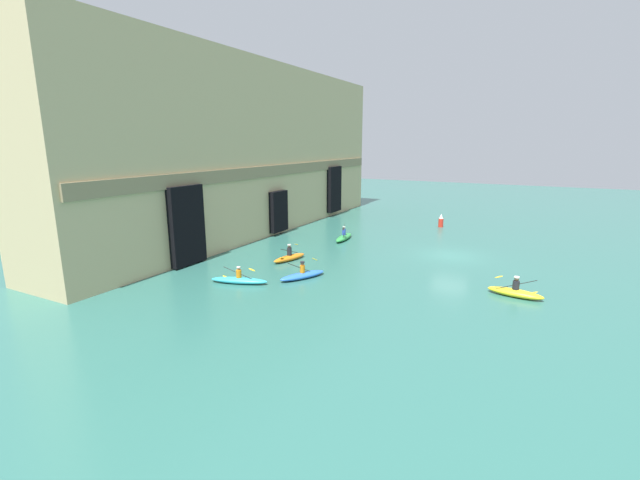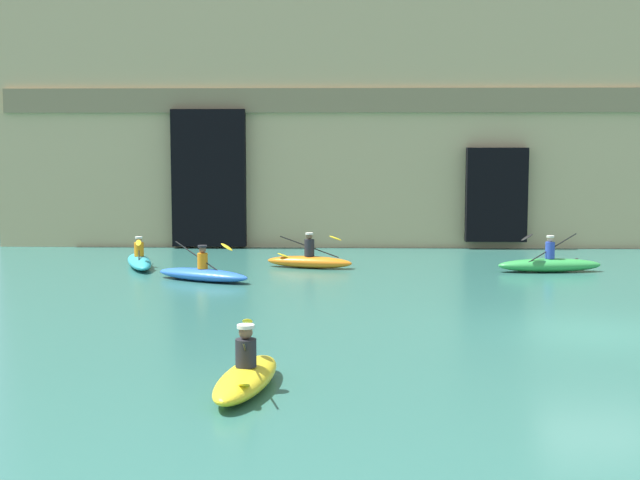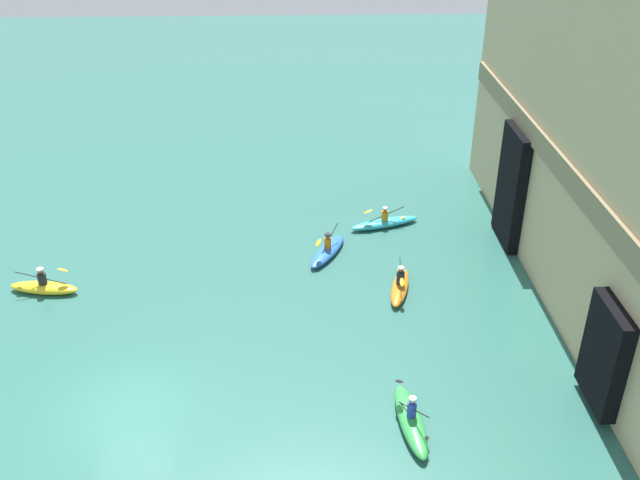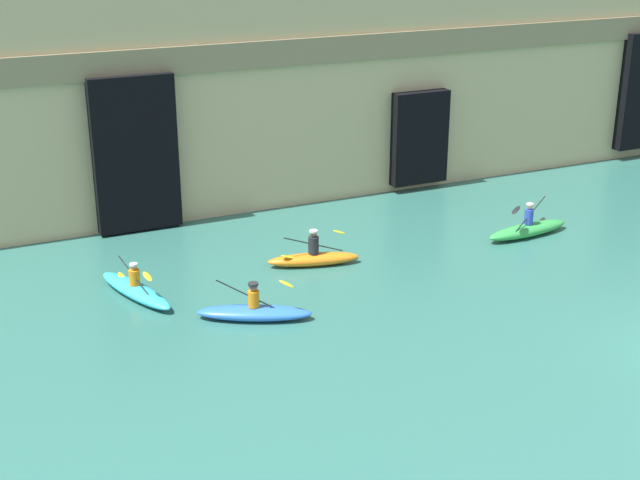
{
  "view_description": "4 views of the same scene",
  "coord_description": "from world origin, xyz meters",
  "px_view_note": "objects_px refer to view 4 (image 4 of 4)",
  "views": [
    {
      "loc": [
        -31.5,
        -5.58,
        8.2
      ],
      "look_at": [
        -7.81,
        6.83,
        2.04
      ],
      "focal_mm": 24.0,
      "sensor_mm": 36.0,
      "label": 1
    },
    {
      "loc": [
        -5.56,
        -19.25,
        4.15
      ],
      "look_at": [
        -6.32,
        8.78,
        1.05
      ],
      "focal_mm": 50.0,
      "sensor_mm": 36.0,
      "label": 2
    },
    {
      "loc": [
        17.75,
        5.66,
        16.29
      ],
      "look_at": [
        -6.77,
        6.56,
        2.47
      ],
      "focal_mm": 40.0,
      "sensor_mm": 36.0,
      "label": 3
    },
    {
      "loc": [
        -17.44,
        -13.72,
        10.67
      ],
      "look_at": [
        -7.95,
        6.69,
        2.14
      ],
      "focal_mm": 50.0,
      "sensor_mm": 36.0,
      "label": 4
    }
  ],
  "objects_px": {
    "kayak_cyan": "(135,289)",
    "kayak_blue": "(254,312)",
    "kayak_orange": "(314,258)",
    "kayak_green": "(528,229)"
  },
  "relations": [
    {
      "from": "kayak_cyan",
      "to": "kayak_orange",
      "type": "xyz_separation_m",
      "value": [
        5.66,
        -0.02,
        0.04
      ]
    },
    {
      "from": "kayak_green",
      "to": "kayak_cyan",
      "type": "height_order",
      "value": "kayak_green"
    },
    {
      "from": "kayak_cyan",
      "to": "kayak_blue",
      "type": "relative_size",
      "value": 1.1
    },
    {
      "from": "kayak_cyan",
      "to": "kayak_blue",
      "type": "bearing_deg",
      "value": 24.22
    },
    {
      "from": "kayak_green",
      "to": "kayak_orange",
      "type": "xyz_separation_m",
      "value": [
        -7.73,
        0.7,
        0.0
      ]
    },
    {
      "from": "kayak_orange",
      "to": "kayak_blue",
      "type": "distance_m",
      "value": 4.19
    },
    {
      "from": "kayak_cyan",
      "to": "kayak_orange",
      "type": "relative_size",
      "value": 1.18
    },
    {
      "from": "kayak_orange",
      "to": "kayak_blue",
      "type": "bearing_deg",
      "value": 57.43
    },
    {
      "from": "kayak_blue",
      "to": "kayak_green",
      "type": "bearing_deg",
      "value": -142.07
    },
    {
      "from": "kayak_green",
      "to": "kayak_orange",
      "type": "height_order",
      "value": "kayak_green"
    }
  ]
}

